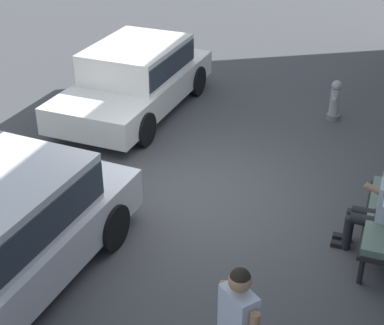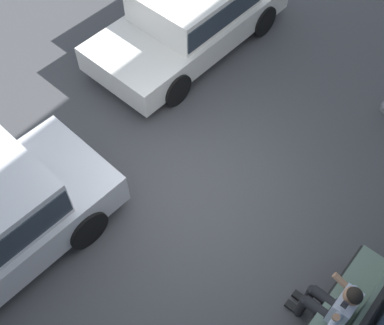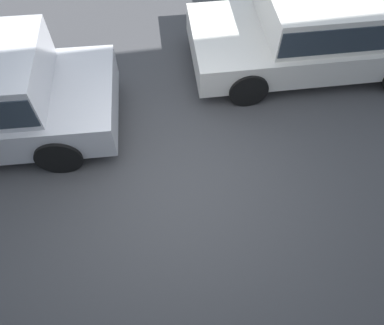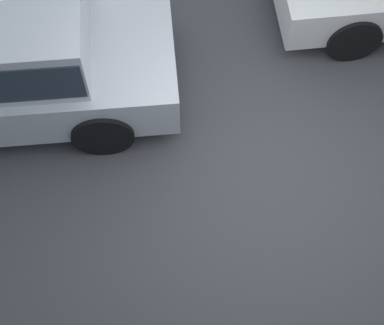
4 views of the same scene
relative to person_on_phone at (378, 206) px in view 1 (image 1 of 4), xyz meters
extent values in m
plane|color=#424244|center=(-0.41, -2.67, -0.71)|extent=(60.00, 60.00, 0.00)
cylinder|color=black|center=(0.76, -0.06, -0.51)|extent=(0.07, 0.07, 0.40)
cylinder|color=black|center=(-1.01, -0.06, -0.51)|extent=(0.07, 0.07, 0.40)
cylinder|color=black|center=(0.09, -0.11, -0.20)|extent=(0.15, 0.42, 0.15)
cylinder|color=black|center=(0.09, -0.32, -0.45)|extent=(0.12, 0.12, 0.51)
cube|color=black|center=(0.09, -0.40, -0.67)|extent=(0.10, 0.24, 0.07)
cylinder|color=black|center=(-0.09, -0.11, -0.20)|extent=(0.15, 0.42, 0.15)
cylinder|color=black|center=(-0.09, -0.32, -0.45)|extent=(0.12, 0.12, 0.51)
cube|color=black|center=(-0.09, -0.40, -0.67)|extent=(0.10, 0.24, 0.07)
cube|color=black|center=(0.00, 0.10, -0.20)|extent=(0.34, 0.24, 0.14)
cylinder|color=#A37556|center=(-0.29, -0.08, 0.07)|extent=(0.08, 0.27, 0.17)
cube|color=white|center=(-3.07, -4.95, -0.22)|extent=(4.17, 1.92, 0.51)
cube|color=white|center=(-3.23, -4.94, 0.34)|extent=(2.19, 1.64, 0.61)
cube|color=#28333D|center=(-3.23, -4.94, 0.34)|extent=(2.15, 1.67, 0.43)
cylinder|color=black|center=(-1.76, -4.15, -0.39)|extent=(0.64, 0.20, 0.63)
cylinder|color=black|center=(-1.82, -5.84, -0.39)|extent=(0.64, 0.20, 0.63)
cylinder|color=black|center=(-4.31, -4.06, -0.39)|extent=(0.64, 0.20, 0.63)
cylinder|color=black|center=(-4.37, -5.75, -0.39)|extent=(0.64, 0.20, 0.63)
cylinder|color=black|center=(1.15, -3.31, -0.38)|extent=(0.66, 0.22, 0.65)
cylinder|color=black|center=(1.05, -4.94, -0.38)|extent=(0.66, 0.22, 0.65)
cube|color=silver|center=(3.06, -1.03, 0.47)|extent=(0.38, 0.41, 0.60)
cylinder|color=#A37556|center=(2.92, -1.21, 0.43)|extent=(0.09, 0.09, 0.54)
sphere|color=#A37556|center=(3.06, -1.03, 0.90)|extent=(0.21, 0.21, 0.21)
sphere|color=black|center=(3.06, -1.03, 0.93)|extent=(0.19, 0.19, 0.19)
cylinder|color=slate|center=(-4.06, -1.10, -0.66)|extent=(0.26, 0.26, 0.10)
cylinder|color=#99999E|center=(-4.06, -1.10, -0.33)|extent=(0.19, 0.19, 0.55)
sphere|color=#99999E|center=(-4.06, -1.10, 0.00)|extent=(0.20, 0.20, 0.20)
cylinder|color=#99999E|center=(-4.20, -1.10, -0.25)|extent=(0.10, 0.08, 0.08)
cylinder|color=#99999E|center=(-3.92, -1.10, -0.25)|extent=(0.10, 0.08, 0.08)
camera|label=1|loc=(6.87, -0.07, 4.27)|focal=55.00mm
camera|label=2|loc=(2.63, -0.07, 5.85)|focal=45.00mm
camera|label=3|loc=(-0.20, -0.07, 3.88)|focal=35.00mm
camera|label=4|loc=(0.70, -0.07, 4.83)|focal=55.00mm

